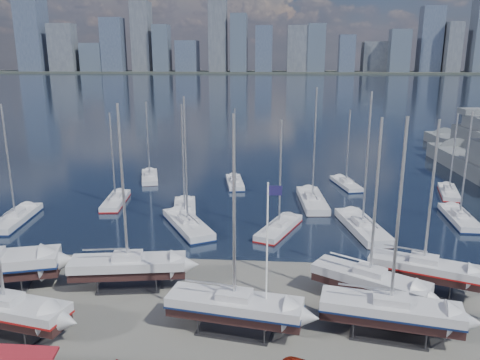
{
  "coord_description": "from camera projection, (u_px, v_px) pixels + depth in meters",
  "views": [
    {
      "loc": [
        0.59,
        -42.38,
        19.38
      ],
      "look_at": [
        -3.23,
        8.0,
        6.09
      ],
      "focal_mm": 35.0,
      "sensor_mm": 36.0,
      "label": 1
    }
  ],
  "objects": [
    {
      "name": "ground",
      "position": [
        264.0,
        316.0,
        36.2
      ],
      "size": [
        1400.0,
        1400.0,
        0.0
      ],
      "primitive_type": "plane",
      "color": "#605E59",
      "rests_on": "ground"
    },
    {
      "name": "water",
      "position": [
        275.0,
        85.0,
        335.19
      ],
      "size": [
        1400.0,
        600.0,
        0.4
      ],
      "primitive_type": "cube",
      "color": "#19253A",
      "rests_on": "ground"
    },
    {
      "name": "far_shore",
      "position": [
        276.0,
        72.0,
        585.6
      ],
      "size": [
        1400.0,
        80.0,
        2.2
      ],
      "primitive_type": "cube",
      "color": "#2D332D",
      "rests_on": "ground"
    },
    {
      "name": "skyline",
      "position": [
        270.0,
        41.0,
        570.49
      ],
      "size": [
        639.14,
        43.8,
        107.69
      ],
      "color": "#475166",
      "rests_on": "far_shore"
    },
    {
      "name": "sailboat_cradle_1",
      "position": [
        6.0,
        309.0,
        33.18
      ],
      "size": [
        9.85,
        4.61,
        15.4
      ],
      "rotation": [
        0.0,
        0.0,
        -0.21
      ],
      "color": "#2D2D33",
      "rests_on": "ground"
    },
    {
      "name": "sailboat_cradle_2",
      "position": [
        128.0,
        266.0,
        40.05
      ],
      "size": [
        10.03,
        4.17,
        15.89
      ],
      "rotation": [
        0.0,
        0.0,
        0.15
      ],
      "color": "#2D2D33",
      "rests_on": "ground"
    },
    {
      "name": "sailboat_cradle_3",
      "position": [
        234.0,
        306.0,
        33.56
      ],
      "size": [
        10.15,
        4.45,
        15.88
      ],
      "rotation": [
        0.0,
        0.0,
        -0.18
      ],
      "color": "#2D2D33",
      "rests_on": "ground"
    },
    {
      "name": "sailboat_cradle_4",
      "position": [
        369.0,
        281.0,
        37.45
      ],
      "size": [
        9.19,
        7.1,
        15.15
      ],
      "rotation": [
        0.0,
        0.0,
        -0.56
      ],
      "color": "#2D2D33",
      "rests_on": "ground"
    },
    {
      "name": "sailboat_cradle_5",
      "position": [
        390.0,
        311.0,
        32.99
      ],
      "size": [
        10.09,
        4.56,
        15.77
      ],
      "rotation": [
        0.0,
        0.0,
        -0.19
      ],
      "color": "#2D2D33",
      "rests_on": "ground"
    },
    {
      "name": "sailboat_cradle_6",
      "position": [
        423.0,
        268.0,
        39.76
      ],
      "size": [
        9.33,
        5.68,
        14.7
      ],
      "rotation": [
        0.0,
        0.0,
        -0.38
      ],
      "color": "#2D2D33",
      "rests_on": "ground"
    },
    {
      "name": "sailboat_moored_0",
      "position": [
        16.0,
        220.0,
        56.63
      ],
      "size": [
        3.72,
        10.19,
        14.91
      ],
      "rotation": [
        0.0,
        0.0,
        1.67
      ],
      "color": "black",
      "rests_on": "water"
    },
    {
      "name": "sailboat_moored_1",
      "position": [
        116.0,
        202.0,
        63.76
      ],
      "size": [
        3.37,
        8.9,
        12.98
      ],
      "rotation": [
        0.0,
        0.0,
        1.68
      ],
      "color": "black",
      "rests_on": "water"
    },
    {
      "name": "sailboat_moored_2",
      "position": [
        150.0,
        178.0,
        76.34
      ],
      "size": [
        4.69,
        9.1,
        13.24
      ],
      "rotation": [
        0.0,
        0.0,
        1.84
      ],
      "color": "black",
      "rests_on": "water"
    },
    {
      "name": "sailboat_moored_3",
      "position": [
        188.0,
        226.0,
        54.54
      ],
      "size": [
        7.81,
        10.8,
        15.98
      ],
      "rotation": [
        0.0,
        0.0,
        2.08
      ],
      "color": "black",
      "rests_on": "water"
    },
    {
      "name": "sailboat_moored_4",
      "position": [
        185.0,
        212.0,
        59.59
      ],
      "size": [
        4.39,
        10.0,
        14.6
      ],
      "rotation": [
        0.0,
        0.0,
        1.75
      ],
      "color": "black",
      "rests_on": "water"
    },
    {
      "name": "sailboat_moored_5",
      "position": [
        235.0,
        183.0,
        73.07
      ],
      "size": [
        3.71,
        8.63,
        12.49
      ],
      "rotation": [
        0.0,
        0.0,
        1.74
      ],
      "color": "black",
      "rests_on": "water"
    },
    {
      "name": "sailboat_moored_6",
      "position": [
        279.0,
        229.0,
        53.62
      ],
      "size": [
        5.75,
        9.28,
        13.45
      ],
      "rotation": [
        0.0,
        0.0,
        1.18
      ],
      "color": "black",
      "rests_on": "water"
    },
    {
      "name": "sailboat_moored_7",
      "position": [
        312.0,
        202.0,
        63.54
      ],
      "size": [
        3.86,
        11.09,
        16.44
      ],
      "rotation": [
        0.0,
        0.0,
        1.65
      ],
      "color": "black",
      "rests_on": "water"
    },
    {
      "name": "sailboat_moored_8",
      "position": [
        346.0,
        184.0,
        72.32
      ],
      "size": [
        4.17,
        8.6,
        12.39
      ],
      "rotation": [
        0.0,
        0.0,
        1.8
      ],
      "color": "black",
      "rests_on": "water"
    },
    {
      "name": "sailboat_moored_9",
      "position": [
        362.0,
        228.0,
        53.75
      ],
      "size": [
        5.12,
        11.38,
        16.61
      ],
      "rotation": [
        0.0,
        0.0,
        1.76
      ],
      "color": "black",
      "rests_on": "water"
    },
    {
      "name": "sailboat_moored_10",
      "position": [
        459.0,
        219.0,
        56.96
      ],
      "size": [
        3.06,
        9.47,
        13.98
      ],
      "rotation": [
        0.0,
        0.0,
        1.52
      ],
      "color": "black",
      "rests_on": "water"
    },
    {
      "name": "sailboat_moored_11",
      "position": [
        449.0,
        193.0,
        67.83
      ],
      "size": [
        4.1,
        8.61,
        12.41
      ],
      "rotation": [
        0.0,
        0.0,
        1.35
      ],
      "color": "black",
      "rests_on": "water"
    },
    {
      "name": "naval_ship_west",
      "position": [
        477.0,
        149.0,
        92.8
      ],
      "size": [
        8.86,
        40.64,
        17.63
      ],
      "rotation": [
        0.0,
        0.0,
        1.63
      ],
      "color": "#5A5F64",
      "rests_on": "water"
    },
    {
      "name": "flagpole",
      "position": [
        268.0,
        250.0,
        32.26
      ],
      "size": [
        1.01,
        0.12,
        11.34
      ],
      "color": "white",
      "rests_on": "ground"
    }
  ]
}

